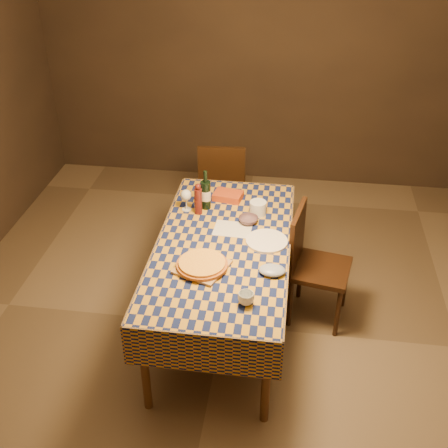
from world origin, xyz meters
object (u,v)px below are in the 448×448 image
(chair_far, at_px, (222,182))
(chair_right, at_px, (311,259))
(dining_table, at_px, (223,252))
(bowl, at_px, (248,220))
(cutting_board, at_px, (202,267))
(white_plate, at_px, (267,241))
(pizza, at_px, (202,264))
(wine_bottle, at_px, (206,194))

(chair_far, distance_m, chair_right, 1.38)
(chair_far, bearing_deg, chair_right, -53.46)
(dining_table, xyz_separation_m, bowl, (0.15, 0.29, 0.10))
(chair_far, xyz_separation_m, chair_right, (0.82, -1.11, 0.00))
(bowl, xyz_separation_m, chair_far, (-0.34, 1.05, -0.27))
(cutting_board, relative_size, white_plate, 1.02)
(pizza, height_order, wine_bottle, wine_bottle)
(dining_table, relative_size, chair_far, 1.98)
(cutting_board, height_order, bowl, bowl)
(bowl, bearing_deg, dining_table, -116.88)
(pizza, bearing_deg, chair_right, 36.63)
(wine_bottle, distance_m, white_plate, 0.66)
(dining_table, distance_m, wine_bottle, 0.54)
(wine_bottle, relative_size, white_plate, 1.07)
(bowl, relative_size, chair_right, 0.16)
(bowl, relative_size, chair_far, 0.16)
(pizza, bearing_deg, cutting_board, -75.96)
(cutting_board, bearing_deg, wine_bottle, 97.53)
(bowl, distance_m, chair_far, 1.14)
(chair_right, bearing_deg, bowl, 173.15)
(cutting_board, bearing_deg, chair_far, 93.39)
(pizza, height_order, white_plate, pizza)
(pizza, bearing_deg, wine_bottle, 97.53)
(pizza, relative_size, white_plate, 1.49)
(white_plate, bearing_deg, chair_far, 111.11)
(dining_table, xyz_separation_m, pizza, (-0.10, -0.30, 0.11))
(dining_table, xyz_separation_m, chair_far, (-0.19, 1.35, -0.17))
(cutting_board, xyz_separation_m, pizza, (-0.00, 0.00, 0.03))
(bowl, height_order, chair_right, chair_right)
(dining_table, height_order, white_plate, white_plate)
(dining_table, bearing_deg, chair_far, 98.21)
(dining_table, bearing_deg, chair_right, 20.58)
(chair_far, bearing_deg, wine_bottle, -90.29)
(chair_right, bearing_deg, white_plate, -151.54)
(pizza, bearing_deg, white_plate, 42.24)
(bowl, bearing_deg, pizza, -112.37)
(wine_bottle, xyz_separation_m, chair_right, (0.83, -0.23, -0.37))
(dining_table, xyz_separation_m, chair_right, (0.63, 0.24, -0.17))
(wine_bottle, height_order, chair_far, wine_bottle)
(cutting_board, xyz_separation_m, wine_bottle, (-0.10, 0.77, 0.11))
(cutting_board, distance_m, chair_far, 1.67)
(white_plate, height_order, chair_right, chair_right)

